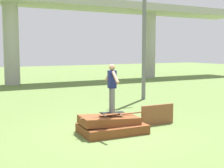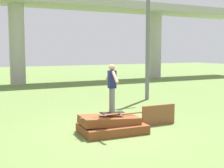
% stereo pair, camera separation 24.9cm
% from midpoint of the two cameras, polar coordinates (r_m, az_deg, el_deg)
% --- Properties ---
extents(ground_plane, '(80.00, 80.00, 0.00)m').
position_cam_midpoint_polar(ground_plane, '(9.66, -0.71, -8.91)').
color(ground_plane, olive).
extents(scrap_pile, '(2.12, 1.38, 0.56)m').
position_cam_midpoint_polar(scrap_pile, '(9.59, -0.92, -7.58)').
color(scrap_pile, brown).
rests_on(scrap_pile, ground_plane).
extents(scrap_plank_loose, '(1.26, 0.12, 0.68)m').
position_cam_midpoint_polar(scrap_plank_loose, '(10.69, 7.66, -5.59)').
color(scrap_plank_loose, brown).
rests_on(scrap_plank_loose, ground_plane).
extents(skateboard, '(0.76, 0.36, 0.09)m').
position_cam_midpoint_polar(skateboard, '(9.44, -0.76, -5.27)').
color(skateboard, black).
rests_on(skateboard, scrap_pile).
extents(skater, '(0.29, 1.12, 1.45)m').
position_cam_midpoint_polar(skater, '(9.31, -0.77, -0.19)').
color(skater, slate).
rests_on(skater, skateboard).
extents(highway_overpass, '(44.00, 3.52, 6.42)m').
position_cam_midpoint_polar(highway_overpass, '(23.89, -18.45, 13.16)').
color(highway_overpass, '#A8A59E').
rests_on(highway_overpass, ground_plane).
extents(utility_pole, '(1.30, 0.20, 7.22)m').
position_cam_midpoint_polar(utility_pole, '(15.97, 5.46, 10.57)').
color(utility_pole, slate).
rests_on(utility_pole, ground_plane).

